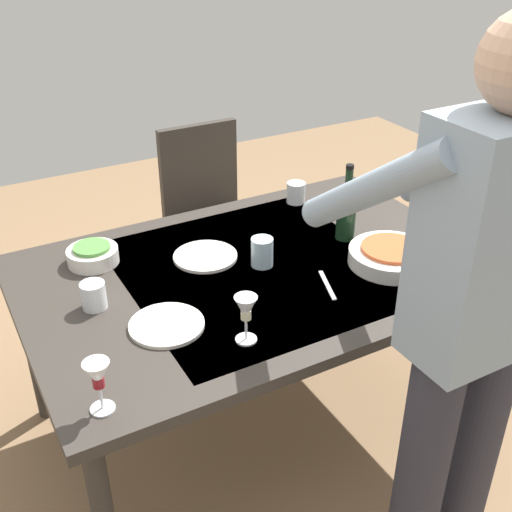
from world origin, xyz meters
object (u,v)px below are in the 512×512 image
(water_cup_near_left, at_px, (262,252))
(water_cup_near_right, at_px, (94,296))
(water_cup_far_left, at_px, (296,193))
(dinner_plate_far, at_px, (205,256))
(chair_near, at_px, (209,207))
(wine_glass_right, at_px, (246,311))
(dining_table, at_px, (256,284))
(wine_bottle, at_px, (347,212))
(serving_bowl_pasta, at_px, (391,255))
(wine_glass_left, at_px, (98,378))
(dinner_plate_near, at_px, (167,325))
(person_server, at_px, (473,314))
(side_bowl_salad, at_px, (93,254))

(water_cup_near_left, height_order, water_cup_near_right, water_cup_near_left)
(water_cup_far_left, xyz_separation_m, dinner_plate_far, (0.54, 0.25, -0.04))
(chair_near, height_order, wine_glass_right, chair_near)
(dining_table, relative_size, wine_bottle, 5.41)
(dining_table, bearing_deg, wine_bottle, -174.95)
(water_cup_near_left, distance_m, serving_bowl_pasta, 0.45)
(wine_glass_left, bearing_deg, dinner_plate_near, -137.48)
(wine_bottle, bearing_deg, chair_near, -79.51)
(water_cup_near_left, distance_m, water_cup_far_left, 0.54)
(person_server, relative_size, serving_bowl_pasta, 5.63)
(wine_glass_right, xyz_separation_m, water_cup_near_right, (0.34, -0.38, -0.06))
(wine_glass_right, bearing_deg, chair_near, -110.29)
(dining_table, bearing_deg, water_cup_near_left, -159.85)
(dining_table, height_order, water_cup_far_left, water_cup_far_left)
(dinner_plate_near, bearing_deg, water_cup_near_right, -52.45)
(wine_bottle, distance_m, dinner_plate_far, 0.55)
(dining_table, bearing_deg, person_server, 102.15)
(dining_table, xyz_separation_m, wine_glass_left, (0.68, 0.42, 0.17))
(water_cup_near_right, height_order, dinner_plate_far, water_cup_near_right)
(person_server, relative_size, side_bowl_salad, 9.38)
(serving_bowl_pasta, height_order, dinner_plate_far, serving_bowl_pasta)
(person_server, height_order, water_cup_far_left, person_server)
(side_bowl_salad, bearing_deg, water_cup_near_left, 149.51)
(person_server, bearing_deg, water_cup_near_left, -80.09)
(dining_table, xyz_separation_m, wine_bottle, (-0.41, -0.04, 0.17))
(water_cup_near_left, bearing_deg, wine_glass_left, 31.44)
(wine_bottle, relative_size, water_cup_near_left, 2.85)
(chair_near, distance_m, dinner_plate_near, 1.28)
(serving_bowl_pasta, xyz_separation_m, side_bowl_salad, (0.92, -0.52, 0.00))
(water_cup_near_right, distance_m, side_bowl_salad, 0.29)
(chair_near, distance_m, water_cup_far_left, 0.60)
(dinner_plate_far, bearing_deg, dinner_plate_near, 49.10)
(wine_glass_right, height_order, dinner_plate_near, wine_glass_right)
(person_server, distance_m, wine_glass_left, 0.94)
(wine_glass_right, xyz_separation_m, side_bowl_salad, (0.26, -0.66, -0.07))
(side_bowl_salad, bearing_deg, wine_glass_left, 75.21)
(water_cup_near_left, bearing_deg, wine_glass_right, 54.45)
(side_bowl_salad, bearing_deg, chair_near, -140.34)
(serving_bowl_pasta, bearing_deg, wine_glass_right, 12.36)
(dinner_plate_near, bearing_deg, dinner_plate_far, -130.90)
(wine_glass_right, relative_size, water_cup_near_right, 1.70)
(dining_table, distance_m, chair_near, 0.96)
(chair_near, distance_m, wine_glass_right, 1.38)
(wine_glass_left, height_order, side_bowl_salad, wine_glass_left)
(wine_glass_right, distance_m, dinner_plate_near, 0.27)
(water_cup_near_right, bearing_deg, chair_near, -132.41)
(wine_bottle, xyz_separation_m, water_cup_near_left, (0.37, 0.02, -0.06))
(wine_glass_right, distance_m, water_cup_near_left, 0.44)
(dining_table, xyz_separation_m, wine_glass_right, (0.22, 0.35, 0.17))
(water_cup_near_right, bearing_deg, person_server, 131.34)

